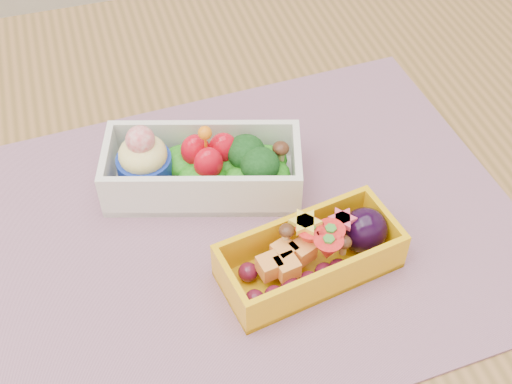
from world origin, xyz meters
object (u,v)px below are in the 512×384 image
object	(u,v)px
table	(262,289)
bento_white	(202,167)
bento_yellow	(314,254)
placemat	(249,228)

from	to	relation	value
table	bento_white	size ratio (longest dim) A/B	6.38
table	bento_yellow	distance (m)	0.14
table	placemat	bearing A→B (deg)	-176.09
bento_white	bento_yellow	distance (m)	0.13
table	bento_white	distance (m)	0.14
table	bento_white	bearing A→B (deg)	123.76
placemat	bento_yellow	distance (m)	0.07
table	placemat	world-z (taller)	placemat
bento_white	table	bearing A→B (deg)	-39.54
placemat	bento_yellow	world-z (taller)	bento_yellow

